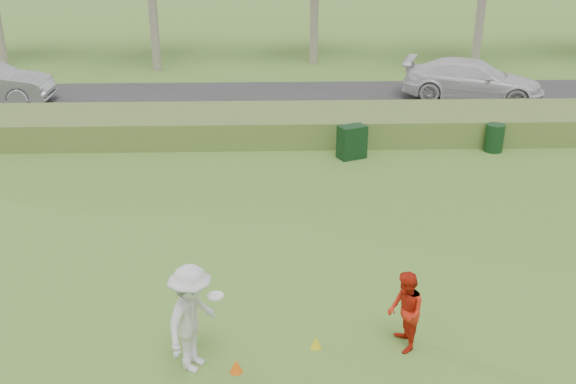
{
  "coord_description": "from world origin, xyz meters",
  "views": [
    {
      "loc": [
        -0.42,
        -9.4,
        7.01
      ],
      "look_at": [
        0.0,
        4.0,
        1.3
      ],
      "focal_mm": 40.0,
      "sensor_mm": 36.0,
      "label": 1
    }
  ],
  "objects_px": {
    "cone_yellow": "(316,342)",
    "trash_bin": "(494,138)",
    "utility_cabinet": "(352,142)",
    "player_red": "(405,312)",
    "car_right": "(473,80)",
    "player_white": "(192,319)",
    "cone_orange": "(236,366)"
  },
  "relations": [
    {
      "from": "player_red",
      "to": "car_right",
      "type": "xyz_separation_m",
      "value": [
        6.15,
        16.62,
        0.14
      ]
    },
    {
      "from": "cone_yellow",
      "to": "utility_cabinet",
      "type": "xyz_separation_m",
      "value": [
        1.84,
        9.81,
        0.42
      ]
    },
    {
      "from": "player_white",
      "to": "utility_cabinet",
      "type": "relative_size",
      "value": 1.83
    },
    {
      "from": "utility_cabinet",
      "to": "cone_yellow",
      "type": "bearing_deg",
      "value": -123.76
    },
    {
      "from": "player_red",
      "to": "cone_orange",
      "type": "relative_size",
      "value": 6.18
    },
    {
      "from": "player_red",
      "to": "car_right",
      "type": "relative_size",
      "value": 0.26
    },
    {
      "from": "trash_bin",
      "to": "utility_cabinet",
      "type": "bearing_deg",
      "value": -174.05
    },
    {
      "from": "cone_yellow",
      "to": "trash_bin",
      "type": "xyz_separation_m",
      "value": [
        6.56,
        10.3,
        0.34
      ]
    },
    {
      "from": "car_right",
      "to": "player_white",
      "type": "bearing_deg",
      "value": 169.79
    },
    {
      "from": "player_white",
      "to": "cone_yellow",
      "type": "relative_size",
      "value": 8.78
    },
    {
      "from": "cone_orange",
      "to": "cone_yellow",
      "type": "height_order",
      "value": "cone_orange"
    },
    {
      "from": "player_white",
      "to": "trash_bin",
      "type": "relative_size",
      "value": 2.13
    },
    {
      "from": "cone_yellow",
      "to": "car_right",
      "type": "xyz_separation_m",
      "value": [
        7.69,
        16.58,
        0.77
      ]
    },
    {
      "from": "utility_cabinet",
      "to": "player_red",
      "type": "bearing_deg",
      "value": -114.89
    },
    {
      "from": "player_white",
      "to": "cone_yellow",
      "type": "distance_m",
      "value": 2.31
    },
    {
      "from": "utility_cabinet",
      "to": "trash_bin",
      "type": "bearing_deg",
      "value": -17.2
    },
    {
      "from": "player_red",
      "to": "player_white",
      "type": "bearing_deg",
      "value": -87.09
    },
    {
      "from": "player_white",
      "to": "cone_yellow",
      "type": "bearing_deg",
      "value": -52.86
    },
    {
      "from": "cone_yellow",
      "to": "trash_bin",
      "type": "relative_size",
      "value": 0.24
    },
    {
      "from": "cone_yellow",
      "to": "utility_cabinet",
      "type": "relative_size",
      "value": 0.21
    },
    {
      "from": "utility_cabinet",
      "to": "trash_bin",
      "type": "xyz_separation_m",
      "value": [
        4.73,
        0.49,
        -0.08
      ]
    },
    {
      "from": "player_white",
      "to": "car_right",
      "type": "xyz_separation_m",
      "value": [
        9.78,
        17.04,
        -0.08
      ]
    },
    {
      "from": "cone_orange",
      "to": "cone_yellow",
      "type": "bearing_deg",
      "value": 24.31
    },
    {
      "from": "player_white",
      "to": "car_right",
      "type": "distance_m",
      "value": 19.65
    },
    {
      "from": "cone_orange",
      "to": "trash_bin",
      "type": "xyz_separation_m",
      "value": [
        7.95,
        10.93,
        0.33
      ]
    },
    {
      "from": "player_red",
      "to": "trash_bin",
      "type": "relative_size",
      "value": 1.64
    },
    {
      "from": "player_red",
      "to": "utility_cabinet",
      "type": "height_order",
      "value": "player_red"
    },
    {
      "from": "cone_yellow",
      "to": "car_right",
      "type": "distance_m",
      "value": 18.29
    },
    {
      "from": "cone_orange",
      "to": "trash_bin",
      "type": "distance_m",
      "value": 13.52
    },
    {
      "from": "player_white",
      "to": "cone_orange",
      "type": "relative_size",
      "value": 8.03
    },
    {
      "from": "player_red",
      "to": "utility_cabinet",
      "type": "relative_size",
      "value": 1.41
    },
    {
      "from": "player_red",
      "to": "utility_cabinet",
      "type": "distance_m",
      "value": 9.86
    }
  ]
}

